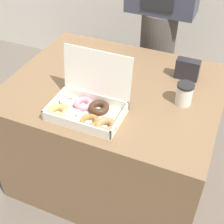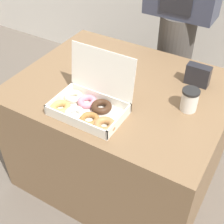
{
  "view_description": "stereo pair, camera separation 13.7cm",
  "coord_description": "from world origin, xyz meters",
  "views": [
    {
      "loc": [
        0.52,
        -1.25,
        1.67
      ],
      "look_at": [
        0.11,
        -0.28,
        0.78
      ],
      "focal_mm": 50.0,
      "sensor_mm": 36.0,
      "label": 1
    },
    {
      "loc": [
        0.64,
        -1.19,
        1.67
      ],
      "look_at": [
        0.11,
        -0.28,
        0.78
      ],
      "focal_mm": 50.0,
      "sensor_mm": 36.0,
      "label": 2
    }
  ],
  "objects": [
    {
      "name": "donut_box",
      "position": [
        -0.03,
        -0.27,
        0.75
      ],
      "size": [
        0.39,
        0.27,
        0.27
      ],
      "color": "white",
      "rests_on": "table"
    },
    {
      "name": "table",
      "position": [
        0.0,
        0.0,
        0.36
      ],
      "size": [
        1.11,
        0.89,
        0.71
      ],
      "color": "brown",
      "rests_on": "ground_plane"
    },
    {
      "name": "person_customer",
      "position": [
        0.04,
        0.67,
        0.87
      ],
      "size": [
        0.44,
        0.24,
        1.63
      ],
      "color": "#4C4742",
      "rests_on": "ground_plane"
    },
    {
      "name": "coffee_cup",
      "position": [
        0.37,
        -0.01,
        0.77
      ],
      "size": [
        0.08,
        0.08,
        0.11
      ],
      "color": "silver",
      "rests_on": "table"
    },
    {
      "name": "ground_plane",
      "position": [
        0.0,
        0.0,
        0.0
      ],
      "size": [
        14.0,
        14.0,
        0.0
      ],
      "primitive_type": "plane",
      "color": "#665B51"
    },
    {
      "name": "napkin_holder",
      "position": [
        0.33,
        0.21,
        0.77
      ],
      "size": [
        0.13,
        0.05,
        0.11
      ],
      "color": "#232328",
      "rests_on": "table"
    }
  ]
}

